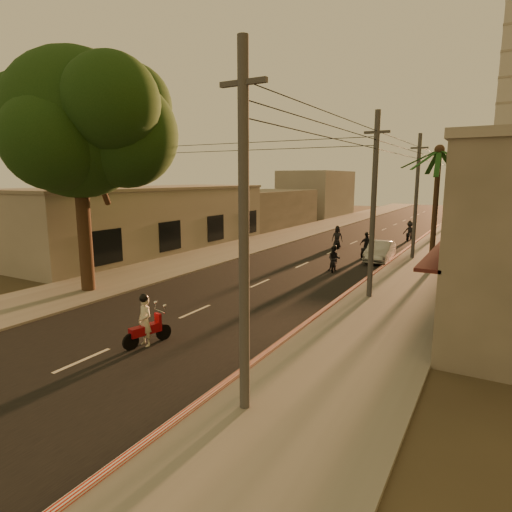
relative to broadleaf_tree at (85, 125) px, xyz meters
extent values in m
plane|color=#383023|center=(6.61, -2.14, -8.48)|extent=(160.00, 160.00, 0.00)
cube|color=black|center=(6.61, 17.86, -8.47)|extent=(10.00, 140.00, 0.02)
cube|color=slate|center=(14.11, 17.86, -8.42)|extent=(5.00, 140.00, 0.12)
cube|color=slate|center=(-0.89, 17.86, -8.42)|extent=(5.00, 140.00, 0.12)
cube|color=red|center=(11.71, 12.86, -8.38)|extent=(0.20, 60.00, 0.20)
cube|color=#431A1A|center=(16.31, 15.86, -5.38)|extent=(0.80, 34.00, 0.12)
cube|color=#9B958C|center=(-7.39, 11.86, -5.98)|extent=(8.00, 24.00, 5.00)
cube|color=gray|center=(-7.39, 11.86, -3.38)|extent=(8.20, 24.20, 0.20)
cylinder|color=black|center=(-0.39, -0.14, -5.48)|extent=(0.70, 0.70, 6.00)
cylinder|color=black|center=(0.41, 0.26, -2.48)|extent=(1.22, 2.17, 3.04)
cylinder|color=black|center=(-0.99, -0.44, -2.28)|extent=(1.31, 1.49, 2.73)
sphere|color=black|center=(-0.39, -0.14, 0.02)|extent=(7.20, 7.20, 7.20)
sphere|color=black|center=(1.81, 0.86, -0.48)|extent=(5.20, 5.20, 5.20)
sphere|color=black|center=(-2.19, 0.66, -0.28)|extent=(4.80, 4.80, 4.80)
sphere|color=black|center=(0.21, -1.94, -0.88)|extent=(4.60, 4.60, 4.60)
sphere|color=black|center=(2.61, -0.64, 0.72)|extent=(4.40, 4.40, 4.40)
sphere|color=black|center=(-2.79, -1.34, 0.52)|extent=(4.00, 4.00, 4.00)
sphere|color=black|center=(0.81, 2.26, 1.12)|extent=(4.40, 4.40, 4.40)
cylinder|color=black|center=(14.61, 13.86, -4.68)|extent=(0.32, 0.32, 7.60)
sphere|color=black|center=(14.61, 13.86, -0.88)|extent=(0.60, 0.60, 0.60)
cylinder|color=#38383A|center=(12.81, -6.14, -3.98)|extent=(0.26, 0.26, 9.00)
cube|color=#38383A|center=(12.81, -6.14, -0.48)|extent=(1.20, 0.12, 0.12)
cylinder|color=#38383A|center=(12.81, 5.86, -3.98)|extent=(0.26, 0.26, 9.00)
cube|color=#38383A|center=(12.81, 5.86, -0.48)|extent=(1.20, 0.12, 0.12)
cylinder|color=#38383A|center=(12.81, 17.86, -3.98)|extent=(0.26, 0.26, 9.00)
cube|color=#38383A|center=(12.81, 17.86, -0.48)|extent=(1.20, 0.12, 0.12)
cylinder|color=#38383A|center=(12.81, 29.86, -3.98)|extent=(0.26, 0.26, 9.00)
cube|color=#38383A|center=(12.81, 29.86, -0.48)|extent=(1.20, 0.12, 0.12)
cylinder|color=#38383A|center=(12.81, 41.86, -3.98)|extent=(0.26, 0.26, 9.00)
cube|color=#38383A|center=(12.81, 41.86, -0.48)|extent=(1.20, 0.12, 0.12)
cube|color=#9B958C|center=(-7.39, 31.86, -6.28)|extent=(8.00, 14.00, 4.40)
cube|color=#9B958C|center=(-7.39, 49.86, -4.98)|extent=(8.00, 14.00, 7.00)
cylinder|color=black|center=(7.68, -3.42, -8.18)|extent=(0.26, 0.61, 0.60)
cylinder|color=black|center=(7.33, -4.72, -8.18)|extent=(0.26, 0.61, 0.60)
cube|color=maroon|center=(7.49, -4.14, -7.89)|extent=(0.59, 1.22, 0.32)
cube|color=maroon|center=(7.62, -3.63, -7.72)|extent=(0.34, 0.19, 0.64)
cylinder|color=silver|center=(7.66, -3.50, -7.35)|extent=(0.58, 0.19, 0.04)
imported|color=beige|center=(7.49, -4.14, -7.57)|extent=(0.87, 0.76, 1.80)
sphere|color=black|center=(7.49, -4.14, -6.72)|extent=(0.32, 0.32, 0.32)
sphere|color=silver|center=(7.36, -3.45, -7.08)|extent=(0.13, 0.13, 0.13)
sphere|color=silver|center=(7.94, -3.60, -7.08)|extent=(0.13, 0.13, 0.13)
cylinder|color=black|center=(9.00, 11.75, -8.21)|extent=(0.21, 0.54, 0.54)
cylinder|color=black|center=(9.25, 10.58, -8.21)|extent=(0.21, 0.54, 0.54)
cube|color=black|center=(9.14, 11.10, -7.95)|extent=(0.48, 1.09, 0.29)
cube|color=black|center=(9.04, 11.56, -7.81)|extent=(0.30, 0.15, 0.57)
cylinder|color=silver|center=(9.01, 11.68, -7.47)|extent=(0.52, 0.15, 0.04)
imported|color=black|center=(9.14, 11.10, -7.67)|extent=(1.03, 0.93, 1.61)
sphere|color=black|center=(9.14, 11.10, -6.92)|extent=(0.29, 0.29, 0.29)
cylinder|color=black|center=(9.67, 17.89, -8.18)|extent=(0.19, 0.61, 0.60)
cylinder|color=black|center=(9.49, 16.56, -8.18)|extent=(0.19, 0.61, 0.60)
cube|color=black|center=(9.57, 17.14, -7.89)|extent=(0.45, 1.21, 0.32)
cube|color=black|center=(9.64, 17.67, -7.73)|extent=(0.33, 0.15, 0.64)
cylinder|color=silver|center=(9.66, 17.80, -7.35)|extent=(0.59, 0.12, 0.04)
imported|color=black|center=(9.57, 17.14, -7.58)|extent=(1.17, 0.72, 1.80)
sphere|color=black|center=(9.57, 17.14, -6.73)|extent=(0.32, 0.32, 0.32)
cylinder|color=black|center=(6.02, 20.65, -8.17)|extent=(0.34, 0.61, 0.61)
cylinder|color=black|center=(6.55, 19.39, -8.17)|extent=(0.34, 0.61, 0.61)
cube|color=black|center=(6.32, 19.94, -7.88)|extent=(0.74, 1.23, 0.33)
cube|color=black|center=(6.11, 20.44, -7.71)|extent=(0.34, 0.23, 0.65)
cylinder|color=silver|center=(6.06, 20.56, -7.33)|extent=(0.57, 0.27, 0.04)
imported|color=black|center=(6.32, 19.94, -7.56)|extent=(1.31, 1.22, 1.83)
sphere|color=black|center=(6.32, 19.94, -6.69)|extent=(0.33, 0.33, 0.33)
cylinder|color=black|center=(10.87, 28.64, -8.17)|extent=(0.15, 0.61, 0.60)
cylinder|color=black|center=(10.77, 27.30, -8.17)|extent=(0.15, 0.61, 0.60)
cube|color=black|center=(10.81, 27.89, -7.88)|extent=(0.39, 1.20, 0.32)
cube|color=black|center=(10.85, 28.42, -7.72)|extent=(0.33, 0.13, 0.65)
cylinder|color=silver|center=(10.86, 28.55, -7.35)|extent=(0.59, 0.09, 0.04)
imported|color=black|center=(10.81, 27.89, -7.57)|extent=(1.27, 0.85, 1.81)
sphere|color=black|center=(10.81, 27.89, -6.72)|extent=(0.32, 0.32, 0.32)
imported|color=#9EA1A6|center=(10.91, 15.87, -7.75)|extent=(1.99, 4.57, 1.45)
camera|label=1|loc=(18.03, -14.79, -2.59)|focal=30.00mm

